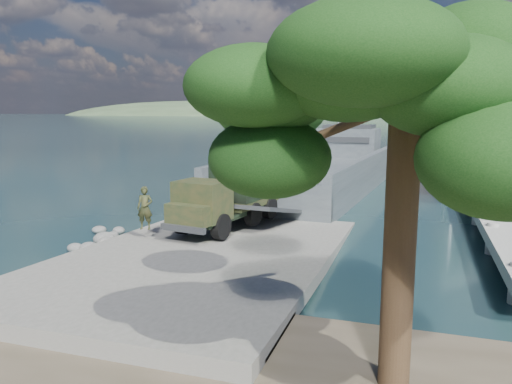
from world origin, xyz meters
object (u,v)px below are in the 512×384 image
at_px(military_truck, 231,191).
at_px(sailboat_near, 505,173).
at_px(pier, 489,177).
at_px(overhang_tree, 379,115).
at_px(landing_craft, 323,176).
at_px(soldier, 145,216).
at_px(sailboat_far, 499,165).

xyz_separation_m(military_truck, sailboat_near, (16.70, 28.62, -1.83)).
bearing_deg(military_truck, pier, 57.69).
distance_m(pier, overhang_tree, 28.18).
bearing_deg(overhang_tree, pier, 78.20).
distance_m(landing_craft, sailboat_near, 18.72).
xyz_separation_m(landing_craft, overhang_tree, (6.60, -30.01, 5.32)).
relative_size(military_truck, soldier, 3.96).
bearing_deg(sailboat_near, overhang_tree, -114.78).
bearing_deg(landing_craft, overhang_tree, -72.93).
bearing_deg(landing_craft, soldier, -96.42).
bearing_deg(sailboat_near, military_truck, -132.96).
height_order(military_truck, soldier, military_truck).
bearing_deg(sailboat_near, soldier, -133.95).
distance_m(sailboat_far, overhang_tree, 49.54).
distance_m(sailboat_near, sailboat_far, 7.58).
bearing_deg(soldier, landing_craft, 64.56).
bearing_deg(military_truck, sailboat_near, 69.60).
relative_size(military_truck, sailboat_near, 1.03).
distance_m(military_truck, overhang_tree, 15.04).
bearing_deg(landing_craft, military_truck, -89.73).
bearing_deg(military_truck, landing_craft, 95.47).
distance_m(sailboat_near, overhang_tree, 42.07).
bearing_deg(soldier, pier, 34.12).
relative_size(pier, sailboat_near, 5.87).
bearing_deg(soldier, military_truck, 37.10).
relative_size(pier, military_truck, 5.67).
height_order(pier, soldier, pier).
xyz_separation_m(soldier, sailboat_near, (19.52, 32.16, -1.08)).
bearing_deg(soldier, overhang_tree, -52.89).
relative_size(sailboat_near, sailboat_far, 1.18).
bearing_deg(soldier, sailboat_near, 44.38).
distance_m(landing_craft, military_truck, 17.98).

